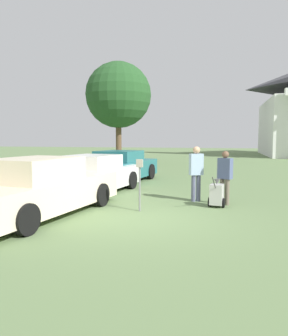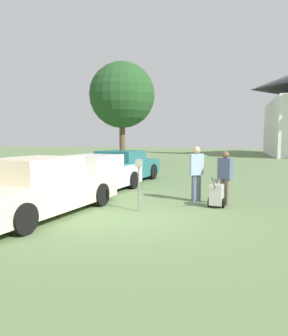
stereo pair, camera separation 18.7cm
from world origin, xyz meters
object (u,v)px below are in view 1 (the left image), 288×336
object	(u,v)px
equipment_cart	(217,194)
parked_car_cream	(40,189)
parking_meter	(140,175)
person_supervisor	(225,174)
parked_car_teal	(121,167)
parked_car_white	(94,175)
person_worker	(196,170)

from	to	relation	value
equipment_cart	parked_car_cream	bearing A→B (deg)	-145.54
parking_meter	person_supervisor	bearing A→B (deg)	33.08
parked_car_teal	parked_car_white	bearing A→B (deg)	-82.15
parked_car_white	equipment_cart	distance (m)	4.73
person_supervisor	equipment_cart	world-z (taller)	person_supervisor
parked_car_white	person_supervisor	distance (m)	4.83
parked_car_cream	parked_car_teal	xyz separation A→B (m)	(0.00, 6.86, -0.01)
parked_car_teal	person_supervisor	bearing A→B (deg)	-34.08
parked_car_teal	person_supervisor	xyz separation A→B (m)	(4.72, -4.24, 0.24)
parked_car_white	parking_meter	xyz separation A→B (m)	(2.41, -2.52, 0.34)
parking_meter	person_worker	distance (m)	2.29
parking_meter	person_supervisor	xyz separation A→B (m)	(2.31, 1.50, -0.07)
parked_car_teal	parking_meter	distance (m)	6.23
parked_car_cream	equipment_cart	xyz separation A→B (m)	(4.49, 2.19, -0.32)
parked_car_cream	parked_car_teal	bearing A→B (deg)	97.85
parked_car_white	parking_meter	world-z (taller)	parking_meter
person_worker	equipment_cart	distance (m)	1.18
person_supervisor	person_worker	bearing A→B (deg)	9.75
parked_car_cream	equipment_cart	bearing A→B (deg)	33.87
parked_car_white	equipment_cart	size ratio (longest dim) A/B	4.82
parked_car_cream	parking_meter	world-z (taller)	parked_car_cream
equipment_cart	parked_car_teal	bearing A→B (deg)	142.28
parked_car_white	parked_car_teal	bearing A→B (deg)	97.85
equipment_cart	parking_meter	bearing A→B (deg)	-144.41
parked_car_cream	parked_car_white	distance (m)	3.64
parked_car_white	parking_meter	distance (m)	3.50
person_worker	equipment_cart	world-z (taller)	person_worker
parked_car_teal	person_supervisor	distance (m)	6.34
equipment_cart	person_supervisor	bearing A→B (deg)	70.89
equipment_cart	parked_car_white	bearing A→B (deg)	170.52
person_supervisor	equipment_cart	xyz separation A→B (m)	(-0.23, -0.44, -0.55)
parked_car_cream	person_worker	size ratio (longest dim) A/B	3.03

